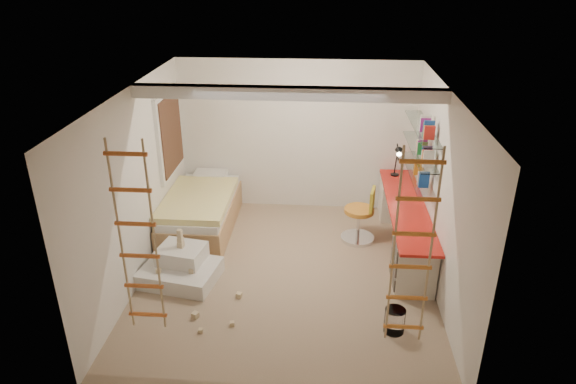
# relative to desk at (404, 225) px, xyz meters

# --- Properties ---
(floor) EXTENTS (4.50, 4.50, 0.00)m
(floor) POSITION_rel_desk_xyz_m (-1.72, -0.86, -0.40)
(floor) COLOR #927E5E
(floor) RESTS_ON ground
(ceiling_beam) EXTENTS (4.00, 0.18, 0.16)m
(ceiling_beam) POSITION_rel_desk_xyz_m (-1.72, -0.56, 2.12)
(ceiling_beam) COLOR white
(ceiling_beam) RESTS_ON ceiling
(window_frame) EXTENTS (0.06, 1.15, 1.35)m
(window_frame) POSITION_rel_desk_xyz_m (-3.69, 0.64, 1.15)
(window_frame) COLOR white
(window_frame) RESTS_ON wall_left
(window_blind) EXTENTS (0.02, 1.00, 1.20)m
(window_blind) POSITION_rel_desk_xyz_m (-3.65, 0.64, 1.15)
(window_blind) COLOR #4C2D1E
(window_blind) RESTS_ON window_frame
(rope_ladder_left) EXTENTS (0.41, 0.04, 2.13)m
(rope_ladder_left) POSITION_rel_desk_xyz_m (-3.07, -2.61, 1.11)
(rope_ladder_left) COLOR #CF5723
(rope_ladder_left) RESTS_ON ceiling
(rope_ladder_right) EXTENTS (0.41, 0.04, 2.13)m
(rope_ladder_right) POSITION_rel_desk_xyz_m (-0.37, -2.61, 1.11)
(rope_ladder_right) COLOR #C77322
(rope_ladder_right) RESTS_ON ceiling
(waste_bin) EXTENTS (0.25, 0.25, 0.31)m
(waste_bin) POSITION_rel_desk_xyz_m (-0.34, -1.95, -0.25)
(waste_bin) COLOR white
(waste_bin) RESTS_ON floor
(desk) EXTENTS (0.56, 2.80, 0.75)m
(desk) POSITION_rel_desk_xyz_m (0.00, 0.00, 0.00)
(desk) COLOR red
(desk) RESTS_ON floor
(shelves) EXTENTS (0.25, 1.80, 0.71)m
(shelves) POSITION_rel_desk_xyz_m (0.15, 0.27, 1.10)
(shelves) COLOR white
(shelves) RESTS_ON wall_right
(bed) EXTENTS (1.02, 2.00, 0.69)m
(bed) POSITION_rel_desk_xyz_m (-3.20, 0.36, -0.07)
(bed) COLOR #AD7F51
(bed) RESTS_ON floor
(task_lamp) EXTENTS (0.14, 0.36, 0.57)m
(task_lamp) POSITION_rel_desk_xyz_m (-0.05, 0.96, 0.73)
(task_lamp) COLOR black
(task_lamp) RESTS_ON desk
(swivel_chair) EXTENTS (0.62, 0.62, 0.89)m
(swivel_chair) POSITION_rel_desk_xyz_m (-0.64, 0.21, -0.08)
(swivel_chair) COLOR #C47A25
(swivel_chair) RESTS_ON floor
(play_platform) EXTENTS (1.12, 0.94, 0.44)m
(play_platform) POSITION_rel_desk_xyz_m (-3.17, -1.05, -0.23)
(play_platform) COLOR silver
(play_platform) RESTS_ON floor
(toy_blocks) EXTENTS (1.18, 1.28, 0.71)m
(toy_blocks) POSITION_rel_desk_xyz_m (-2.88, -1.37, -0.12)
(toy_blocks) COLOR #CCB284
(toy_blocks) RESTS_ON floor
(books) EXTENTS (0.14, 0.70, 0.92)m
(books) POSITION_rel_desk_xyz_m (0.15, 0.27, 1.21)
(books) COLOR #194CA5
(books) RESTS_ON shelves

